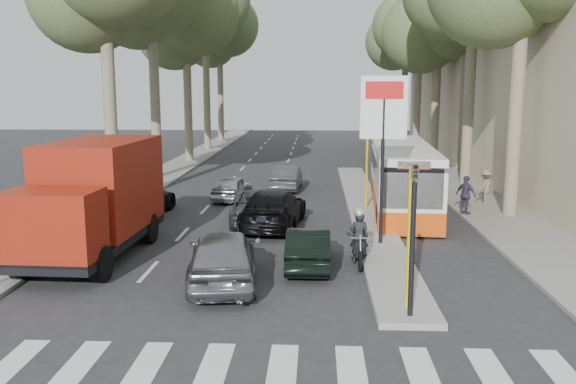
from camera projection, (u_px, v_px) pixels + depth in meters
The scene contains 25 objects.
ground at pixel (271, 297), 15.41m from camera, with size 120.00×120.00×0.00m, color #28282B.
sidewalk_right at pixel (431, 168), 39.61m from camera, with size 3.20×70.00×0.12m, color gray.
median_left at pixel (188, 161), 43.33m from camera, with size 2.40×64.00×0.12m, color gray.
traffic_island at pixel (366, 209), 26.07m from camera, with size 1.50×26.00×0.16m, color gray.
building_far at pixel (504, 51), 46.80m from camera, with size 11.00×20.00×16.00m, color #B7A88E.
billboard at pixel (383, 136), 19.55m from camera, with size 1.50×12.10×5.60m.
traffic_light_island at pixel (413, 215), 13.36m from camera, with size 0.16×0.41×3.60m.
tree_l_c at pixel (188, 16), 41.72m from camera, with size 7.40×7.20×13.71m.
tree_l_d at pixel (207, 5), 49.31m from camera, with size 7.40×7.20×15.66m.
tree_l_e at pixel (221, 28), 57.36m from camera, with size 7.40×7.20×14.49m.
tree_r_c at pixel (441, 17), 39.05m from camera, with size 7.40×7.20×13.32m.
tree_r_d at pixel (422, 10), 46.68m from camera, with size 7.40×7.20×14.88m.
tree_r_e at pixel (408, 29), 54.67m from camera, with size 7.40×7.20×14.10m.
silver_hatchback at pixel (222, 256), 16.35m from camera, with size 1.81×4.49×1.53m, color gray.
dark_hatchback at pixel (308, 247), 17.90m from camera, with size 1.26×3.61×1.19m, color black.
queue_car_a at pixel (260, 205), 23.95m from camera, with size 2.16×4.69×1.30m, color #494C50.
queue_car_b at pixel (273, 208), 22.97m from camera, with size 2.04×5.02×1.46m, color black.
queue_car_c at pixel (232, 188), 28.52m from camera, with size 1.38×3.43×1.17m, color #AEB1B7.
queue_car_d at pixel (287, 178), 31.38m from camera, with size 1.33×3.81×1.26m, color #474B4F.
queue_car_e at pixel (138, 200), 24.88m from camera, with size 1.95×4.79×1.39m, color black.
red_truck at pixel (94, 197), 18.81m from camera, with size 2.81×6.81×3.59m.
city_bus at pixel (402, 175), 26.24m from camera, with size 3.02×10.86×2.83m.
motorcycle at pixel (359, 238), 18.33m from camera, with size 0.72×2.00×1.70m.
pedestrian_near at pixel (466, 195), 24.73m from camera, with size 0.93×0.46×1.59m, color #3C324B.
pedestrian_far at pixel (486, 187), 26.72m from camera, with size 1.02×0.45×1.58m, color #716854.
Camera 1 is at (1.10, -14.69, 5.25)m, focal length 38.00 mm.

